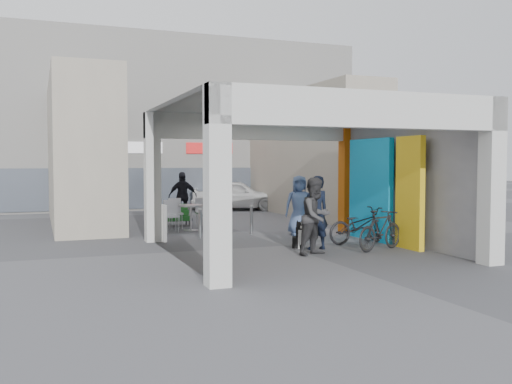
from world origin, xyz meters
name	(u,v)px	position (x,y,z in m)	size (l,w,h in m)	color
ground	(284,246)	(0.00, 0.00, 0.00)	(90.00, 90.00, 0.00)	#57575C
arcade_canopy	(317,156)	(0.54, -0.82, 2.30)	(6.40, 6.45, 6.40)	silver
far_building	(168,124)	(0.00, 13.99, 3.99)	(18.00, 4.08, 8.00)	white
plaza_bldg_left	(80,152)	(-4.50, 7.50, 2.50)	(2.00, 9.00, 5.00)	#ABA18E
plaza_bldg_right	(311,154)	(4.50, 7.50, 2.50)	(2.00, 9.00, 5.00)	#ABA18E
bollard_left	(200,224)	(-1.62, 2.20, 0.41)	(0.09, 0.09, 0.83)	#92959A
bollard_center	(251,220)	(0.05, 2.51, 0.43)	(0.09, 0.09, 0.85)	#92959A
bollard_right	(303,219)	(1.72, 2.44, 0.42)	(0.09, 0.09, 0.83)	#92959A
advert_board_near	(213,248)	(-2.75, -2.89, 0.51)	(0.17, 0.56, 1.00)	white
advert_board_far	(162,223)	(-2.75, 1.99, 0.51)	(0.16, 0.56, 1.00)	white
cafe_set	(185,219)	(-1.55, 4.35, 0.35)	(1.63, 1.31, 0.98)	#B0B0B6
produce_stand	(174,218)	(-1.63, 5.46, 0.29)	(1.11, 0.60, 0.73)	black
crate_stack	(209,209)	(0.44, 8.40, 0.28)	(0.53, 0.46, 0.56)	#1B601B
border_collie	(299,237)	(0.22, -0.46, 0.28)	(0.26, 0.51, 0.71)	black
man_with_dog	(316,213)	(0.49, -0.86, 0.91)	(0.66, 0.44, 1.82)	black
man_back_turned	(316,216)	(0.13, -1.58, 0.90)	(0.88, 0.68, 1.80)	#38383B
man_elderly	(299,205)	(1.30, 1.83, 0.88)	(0.86, 0.56, 1.76)	#526BA0
man_crates	(183,196)	(-0.92, 7.20, 0.90)	(1.05, 0.44, 1.80)	black
bicycle_front	(359,225)	(2.03, -0.34, 0.48)	(0.64, 1.84, 0.97)	black
bicycle_rear	(380,230)	(1.91, -1.53, 0.50)	(0.47, 1.66, 0.99)	black
white_van	(236,195)	(2.44, 10.95, 0.68)	(1.61, 4.00, 1.36)	silver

